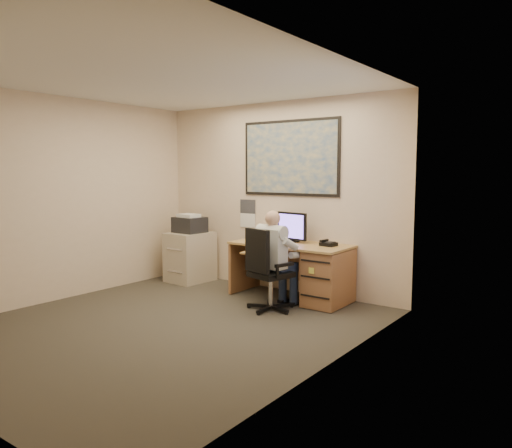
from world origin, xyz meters
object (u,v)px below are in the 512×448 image
Objects in this scene: desk at (312,268)px; filing_cabinet at (190,252)px; person at (272,260)px; office_chair at (270,287)px.

desk reaches higher than filing_cabinet.
desk is 0.67m from person.
desk is at bearing 74.84° from person.
office_chair is 0.33m from person.
person reaches higher than office_chair.
desk is 2.17m from filing_cabinet.
person is (1.95, -0.58, 0.16)m from filing_cabinet.
office_chair is 0.83× the size of person.
office_chair is (-0.21, -0.69, -0.15)m from desk.
person is (-0.01, 0.08, 0.32)m from office_chair.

